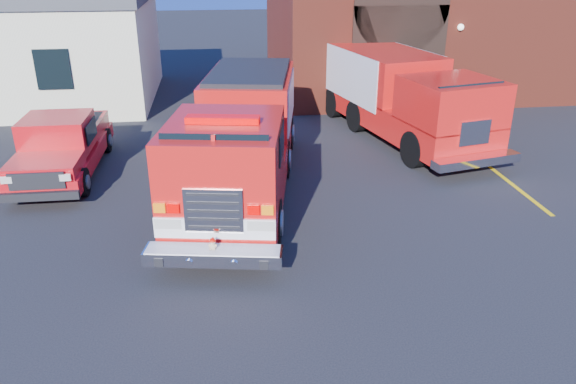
{
  "coord_description": "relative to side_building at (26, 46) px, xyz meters",
  "views": [
    {
      "loc": [
        -1.36,
        -11.67,
        5.9
      ],
      "look_at": [
        0.0,
        -1.2,
        1.3
      ],
      "focal_mm": 35.0,
      "sensor_mm": 36.0,
      "label": 1
    }
  ],
  "objects": [
    {
      "name": "ground",
      "position": [
        9.0,
        -13.0,
        -2.2
      ],
      "size": [
        100.0,
        100.0,
        0.0
      ],
      "primitive_type": "plane",
      "color": "black",
      "rests_on": "ground"
    },
    {
      "name": "side_building",
      "position": [
        0.0,
        0.0,
        0.0
      ],
      "size": [
        10.2,
        8.2,
        4.35
      ],
      "color": "beige",
      "rests_on": "ground"
    },
    {
      "name": "parking_stripe_mid",
      "position": [
        15.5,
        -9.0,
        -2.2
      ],
      "size": [
        0.12,
        3.0,
        0.01
      ],
      "primitive_type": "cube",
      "color": "#E5BB0C",
      "rests_on": "ground"
    },
    {
      "name": "parking_stripe_far",
      "position": [
        15.5,
        -6.0,
        -2.2
      ],
      "size": [
        0.12,
        3.0,
        0.01
      ],
      "primitive_type": "cube",
      "color": "#E5BB0C",
      "rests_on": "ground"
    },
    {
      "name": "fire_engine",
      "position": [
        8.22,
        -10.86,
        -0.77
      ],
      "size": [
        4.03,
        9.28,
        2.77
      ],
      "color": "black",
      "rests_on": "ground"
    },
    {
      "name": "secondary_truck",
      "position": [
        13.71,
        -6.86,
        -0.74
      ],
      "size": [
        4.31,
        8.65,
        2.69
      ],
      "color": "black",
      "rests_on": "ground"
    },
    {
      "name": "parking_stripe_near",
      "position": [
        15.5,
        -12.0,
        -2.2
      ],
      "size": [
        0.12,
        3.0,
        0.01
      ],
      "primitive_type": "cube",
      "color": "#E5BB0C",
      "rests_on": "ground"
    },
    {
      "name": "pickup_truck",
      "position": [
        3.29,
        -9.07,
        -1.39
      ],
      "size": [
        1.92,
        5.29,
        1.73
      ],
      "color": "black",
      "rests_on": "ground"
    }
  ]
}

